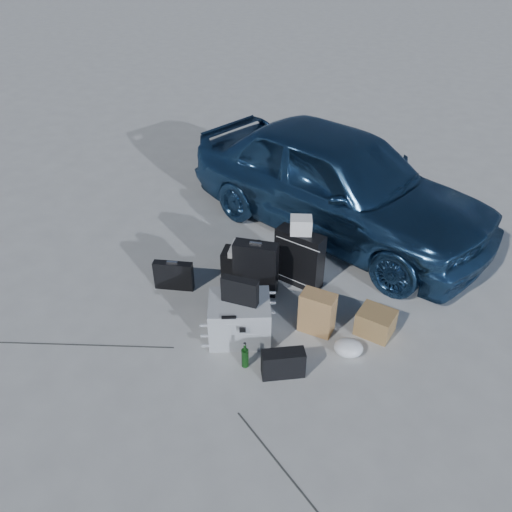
{
  "coord_description": "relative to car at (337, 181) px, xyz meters",
  "views": [
    {
      "loc": [
        1.37,
        -3.33,
        3.56
      ],
      "look_at": [
        -0.18,
        0.85,
        0.54
      ],
      "focal_mm": 35.0,
      "sensor_mm": 36.0,
      "label": 1
    }
  ],
  "objects": [
    {
      "name": "ground",
      "position": [
        -0.29,
        -2.61,
        -0.71
      ],
      "size": [
        60.0,
        60.0,
        0.0
      ],
      "primitive_type": "plane",
      "color": "#A7A7A2",
      "rests_on": "ground"
    },
    {
      "name": "car",
      "position": [
        0.0,
        0.0,
        0.0
      ],
      "size": [
        4.5,
        3.17,
        1.42
      ],
      "primitive_type": "imported",
      "rotation": [
        0.0,
        0.0,
        1.17
      ],
      "color": "#2A517D",
      "rests_on": "ground"
    },
    {
      "name": "pelican_case",
      "position": [
        -0.4,
        -2.43,
        -0.49
      ],
      "size": [
        0.75,
        0.69,
        0.44
      ],
      "primitive_type": "cube",
      "rotation": [
        0.0,
        0.0,
        0.39
      ],
      "color": "#AFB2B5",
      "rests_on": "ground"
    },
    {
      "name": "laptop_bag",
      "position": [
        -0.39,
        -2.44,
        -0.13
      ],
      "size": [
        0.37,
        0.09,
        0.27
      ],
      "primitive_type": "cube",
      "rotation": [
        0.0,
        0.0,
        0.0
      ],
      "color": "black",
      "rests_on": "pelican_case"
    },
    {
      "name": "briefcase",
      "position": [
        -1.41,
        -1.96,
        -0.54
      ],
      "size": [
        0.46,
        0.2,
        0.35
      ],
      "primitive_type": "cube",
      "rotation": [
        0.0,
        0.0,
        0.23
      ],
      "color": "black",
      "rests_on": "ground"
    },
    {
      "name": "suitcase_left",
      "position": [
        -0.51,
        -1.68,
        -0.39
      ],
      "size": [
        0.51,
        0.23,
        0.64
      ],
      "primitive_type": "cube",
      "rotation": [
        0.0,
        0.0,
        0.12
      ],
      "color": "black",
      "rests_on": "ground"
    },
    {
      "name": "suitcase_right",
      "position": [
        -0.1,
        -1.35,
        -0.37
      ],
      "size": [
        0.6,
        0.34,
        0.68
      ],
      "primitive_type": "cube",
      "rotation": [
        0.0,
        0.0,
        -0.26
      ],
      "color": "black",
      "rests_on": "ground"
    },
    {
      "name": "white_carton",
      "position": [
        -0.1,
        -1.34,
        0.06
      ],
      "size": [
        0.28,
        0.25,
        0.19
      ],
      "primitive_type": "cube",
      "rotation": [
        0.0,
        0.0,
        0.31
      ],
      "color": "silver",
      "rests_on": "suitcase_right"
    },
    {
      "name": "duffel_bag",
      "position": [
        -0.71,
        -1.4,
        -0.56
      ],
      "size": [
        0.65,
        0.35,
        0.31
      ],
      "primitive_type": "cube",
      "rotation": [
        0.0,
        0.0,
        0.15
      ],
      "color": "black",
      "rests_on": "ground"
    },
    {
      "name": "flat_box_white",
      "position": [
        -0.69,
        -1.4,
        -0.37
      ],
      "size": [
        0.48,
        0.39,
        0.08
      ],
      "primitive_type": "cube",
      "rotation": [
        0.0,
        0.0,
        0.15
      ],
      "color": "silver",
      "rests_on": "duffel_bag"
    },
    {
      "name": "flat_box_black",
      "position": [
        -0.69,
        -1.41,
        -0.3
      ],
      "size": [
        0.3,
        0.25,
        0.05
      ],
      "primitive_type": "cube",
      "rotation": [
        0.0,
        0.0,
        0.32
      ],
      "color": "black",
      "rests_on": "flat_box_white"
    },
    {
      "name": "kraft_bag",
      "position": [
        0.31,
        -2.08,
        -0.48
      ],
      "size": [
        0.36,
        0.24,
        0.46
      ],
      "primitive_type": "cube",
      "rotation": [
        0.0,
        0.0,
        -0.11
      ],
      "color": "#AA814A",
      "rests_on": "ground"
    },
    {
      "name": "cardboard_box",
      "position": [
        0.89,
        -1.91,
        -0.58
      ],
      "size": [
        0.41,
        0.37,
        0.26
      ],
      "primitive_type": "cube",
      "rotation": [
        0.0,
        0.0,
        -0.21
      ],
      "color": "olive",
      "rests_on": "ground"
    },
    {
      "name": "plastic_bag",
      "position": [
        0.7,
        -2.31,
        -0.63
      ],
      "size": [
        0.34,
        0.31,
        0.16
      ],
      "primitive_type": "ellipsoid",
      "rotation": [
        0.0,
        0.0,
        0.25
      ],
      "color": "silver",
      "rests_on": "ground"
    },
    {
      "name": "messenger_bag",
      "position": [
        0.18,
        -2.79,
        -0.57
      ],
      "size": [
        0.43,
        0.32,
        0.28
      ],
      "primitive_type": "cube",
      "rotation": [
        0.0,
        0.0,
        0.48
      ],
      "color": "black",
      "rests_on": "ground"
    },
    {
      "name": "green_bottle",
      "position": [
        -0.19,
        -2.81,
        -0.57
      ],
      "size": [
        0.09,
        0.09,
        0.28
      ],
      "primitive_type": "cylinder",
      "rotation": [
        0.0,
        0.0,
        -0.34
      ],
      "color": "black",
      "rests_on": "ground"
    }
  ]
}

